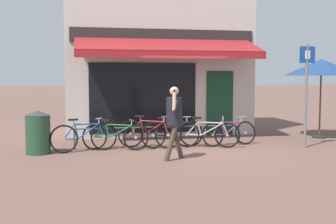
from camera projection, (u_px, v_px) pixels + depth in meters
ground_plane at (194, 150)px, 11.06m from camera, size 160.00×160.00×0.00m
shop_front at (156, 44)px, 14.64m from camera, size 6.12×4.48×6.14m
bike_rack_rail at (160, 129)px, 11.44m from camera, size 4.65×0.04×0.57m
bicycle_blue at (84, 137)px, 10.78m from camera, size 1.73×0.71×0.88m
bicycle_green at (115, 136)px, 11.02m from camera, size 1.74×0.63×0.83m
bicycle_red at (149, 133)px, 11.31m from camera, size 1.67×0.79×0.88m
bicycle_black at (172, 134)px, 11.42m from camera, size 1.80×0.56×0.85m
bicycle_silver at (207, 134)px, 11.38m from camera, size 1.72×0.74×0.84m
bicycle_purple at (229, 133)px, 11.72m from camera, size 1.70×0.61×0.83m
pedestrian_adult at (174, 115)px, 9.67m from camera, size 0.56×0.66×1.70m
litter_bin at (38, 132)px, 10.43m from camera, size 0.61×0.61×1.08m
parking_sign at (306, 85)px, 11.28m from camera, size 0.44×0.07×2.78m
cafe_parasol at (321, 68)px, 13.05m from camera, size 2.23×2.23×2.46m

